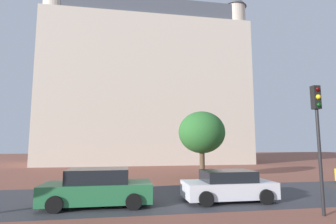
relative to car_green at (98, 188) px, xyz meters
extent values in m
plane|color=brown|center=(3.25, 1.50, -0.73)|extent=(120.00, 120.00, 0.00)
cube|color=#38383D|center=(3.25, 1.44, -0.73)|extent=(120.00, 6.53, 0.00)
cube|color=beige|center=(4.04, 24.11, 8.70)|extent=(26.60, 10.22, 18.87)
cube|color=#4C515B|center=(4.04, 24.11, 19.34)|extent=(24.47, 9.40, 2.40)
cube|color=beige|center=(2.00, 24.11, 14.34)|extent=(5.60, 5.60, 30.15)
cylinder|color=beige|center=(-7.76, 20.50, 10.68)|extent=(2.80, 2.80, 22.81)
cylinder|color=beige|center=(15.84, 20.50, 9.98)|extent=(2.80, 2.80, 21.43)
cone|color=#4C515B|center=(15.84, 20.50, 21.70)|extent=(3.20, 3.20, 2.00)
cube|color=#287042|center=(0.00, 0.00, -0.17)|extent=(4.47, 1.86, 0.78)
cube|color=black|center=(0.00, 0.00, 0.51)|extent=(2.51, 1.64, 0.58)
cylinder|color=black|center=(1.48, 0.93, -0.41)|extent=(0.64, 0.22, 0.64)
cylinder|color=black|center=(1.48, -0.93, -0.41)|extent=(0.64, 0.22, 0.64)
cylinder|color=black|center=(-1.48, 0.93, -0.41)|extent=(0.64, 0.22, 0.64)
cylinder|color=black|center=(-1.48, -0.93, -0.41)|extent=(0.64, 0.22, 0.64)
cube|color=silver|center=(5.79, 0.00, -0.21)|extent=(4.07, 1.84, 0.70)
cube|color=black|center=(5.79, 0.00, 0.39)|extent=(2.28, 1.62, 0.49)
cylinder|color=black|center=(4.45, -0.92, -0.41)|extent=(0.64, 0.22, 0.64)
cylinder|color=black|center=(4.45, 0.92, -0.41)|extent=(0.64, 0.22, 0.64)
cylinder|color=black|center=(7.13, -0.92, -0.41)|extent=(0.64, 0.22, 0.64)
cylinder|color=black|center=(7.13, 0.92, -0.41)|extent=(0.64, 0.22, 0.64)
cylinder|color=black|center=(8.24, -2.89, 1.21)|extent=(0.12, 0.12, 3.89)
cube|color=black|center=(8.24, -2.89, 3.61)|extent=(0.28, 0.24, 0.90)
sphere|color=#390606|center=(8.24, -3.02, 3.91)|extent=(0.18, 0.18, 0.18)
sphere|color=yellow|center=(8.24, -3.02, 3.61)|extent=(0.18, 0.18, 0.18)
sphere|color=#06330C|center=(8.24, -3.02, 3.31)|extent=(0.18, 0.18, 0.18)
cylinder|color=brown|center=(6.77, 7.21, 0.30)|extent=(0.38, 0.38, 2.06)
ellipsoid|color=#2D6B2D|center=(6.77, 7.21, 2.71)|extent=(3.47, 3.47, 3.12)
camera|label=1|loc=(1.08, -11.57, 1.86)|focal=27.71mm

